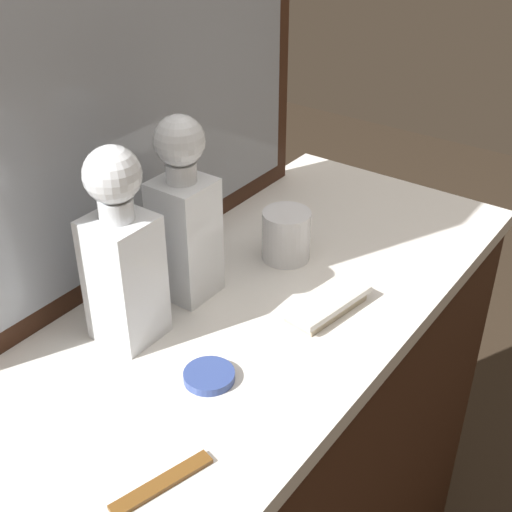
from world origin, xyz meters
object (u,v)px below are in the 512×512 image
crystal_decanter_rear (185,226)px  silver_brush_far_right (327,304)px  crystal_decanter_right (123,265)px  tortoiseshell_comb (162,483)px  porcelain_dish (209,376)px  crystal_tumbler_front (286,237)px

crystal_decanter_rear → silver_brush_far_right: size_ratio=1.91×
crystal_decanter_right → silver_brush_far_right: crystal_decanter_right is taller
tortoiseshell_comb → porcelain_dish: bearing=22.0°
crystal_decanter_rear → silver_brush_far_right: (0.08, -0.21, -0.11)m
crystal_decanter_rear → silver_brush_far_right: 0.25m
crystal_decanter_rear → crystal_tumbler_front: bearing=-21.9°
crystal_tumbler_front → crystal_decanter_right: bearing=167.7°
porcelain_dish → tortoiseshell_comb: (-0.17, -0.07, -0.00)m
crystal_tumbler_front → porcelain_dish: 0.34m
crystal_decanter_right → crystal_tumbler_front: crystal_decanter_right is taller
crystal_decanter_rear → silver_brush_far_right: crystal_decanter_rear is taller
crystal_decanter_rear → porcelain_dish: (-0.15, -0.16, -0.11)m
crystal_decanter_right → crystal_tumbler_front: bearing=-12.3°
crystal_decanter_rear → tortoiseshell_comb: bearing=-143.9°
crystal_tumbler_front → silver_brush_far_right: 0.17m
crystal_tumbler_front → silver_brush_far_right: (-0.09, -0.14, -0.03)m
crystal_tumbler_front → porcelain_dish: (-0.32, -0.09, -0.03)m
crystal_decanter_right → crystal_tumbler_front: 0.33m
silver_brush_far_right → porcelain_dish: (-0.23, 0.05, -0.01)m
crystal_tumbler_front → silver_brush_far_right: size_ratio=0.57×
porcelain_dish → tortoiseshell_comb: bearing=-158.0°
crystal_decanter_right → crystal_decanter_rear: 0.14m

